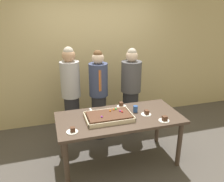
# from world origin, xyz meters

# --- Properties ---
(ground_plane) EXTENTS (12.00, 12.00, 0.00)m
(ground_plane) POSITION_xyz_m (0.00, 0.00, 0.00)
(ground_plane) COLOR #4C4742
(interior_back_panel) EXTENTS (8.00, 0.12, 3.00)m
(interior_back_panel) POSITION_xyz_m (0.00, 1.60, 1.50)
(interior_back_panel) COLOR #CCB784
(interior_back_panel) RESTS_ON ground_plane
(party_table) EXTENTS (1.80, 0.85, 0.77)m
(party_table) POSITION_xyz_m (0.00, 0.00, 0.68)
(party_table) COLOR #47382D
(party_table) RESTS_ON ground_plane
(sheet_cake) EXTENTS (0.66, 0.42, 0.10)m
(sheet_cake) POSITION_xyz_m (-0.16, -0.02, 0.80)
(sheet_cake) COLOR beige
(sheet_cake) RESTS_ON party_table
(plated_slice_near_left) EXTENTS (0.15, 0.15, 0.08)m
(plated_slice_near_left) POSITION_xyz_m (0.14, 0.32, 0.80)
(plated_slice_near_left) COLOR white
(plated_slice_near_left) RESTS_ON party_table
(plated_slice_near_right) EXTENTS (0.15, 0.15, 0.08)m
(plated_slice_near_right) POSITION_xyz_m (0.56, -0.30, 0.79)
(plated_slice_near_right) COLOR white
(plated_slice_near_right) RESTS_ON party_table
(plated_slice_far_left) EXTENTS (0.15, 0.15, 0.07)m
(plated_slice_far_left) POSITION_xyz_m (0.40, -0.05, 0.79)
(plated_slice_far_left) COLOR white
(plated_slice_far_left) RESTS_ON party_table
(plated_slice_far_right) EXTENTS (0.15, 0.15, 0.07)m
(plated_slice_far_right) POSITION_xyz_m (-0.71, -0.24, 0.79)
(plated_slice_far_right) COLOR white
(plated_slice_far_right) RESTS_ON party_table
(drink_cup_nearest) EXTENTS (0.07, 0.07, 0.10)m
(drink_cup_nearest) POSITION_xyz_m (0.28, 0.08, 0.82)
(drink_cup_nearest) COLOR #2D5199
(drink_cup_nearest) RESTS_ON party_table
(cake_server_utensil) EXTENTS (0.03, 0.20, 0.01)m
(cake_server_utensil) POSITION_xyz_m (-0.35, 0.30, 0.77)
(cake_server_utensil) COLOR silver
(cake_server_utensil) RESTS_ON party_table
(person_serving_front) EXTENTS (0.33, 0.33, 1.66)m
(person_serving_front) POSITION_xyz_m (-0.58, 0.90, 0.87)
(person_serving_front) COLOR #28282D
(person_serving_front) RESTS_ON ground_plane
(person_green_shirt_behind) EXTENTS (0.36, 0.36, 1.60)m
(person_green_shirt_behind) POSITION_xyz_m (0.49, 0.83, 0.82)
(person_green_shirt_behind) COLOR #28282D
(person_green_shirt_behind) RESTS_ON ground_plane
(person_striped_tie_right) EXTENTS (0.32, 0.32, 1.61)m
(person_striped_tie_right) POSITION_xyz_m (-0.12, 0.79, 0.84)
(person_striped_tie_right) COLOR #28282D
(person_striped_tie_right) RESTS_ON ground_plane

